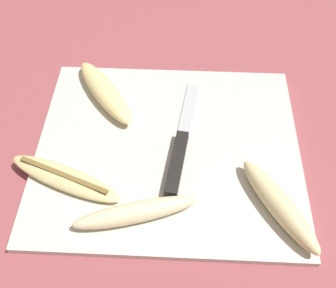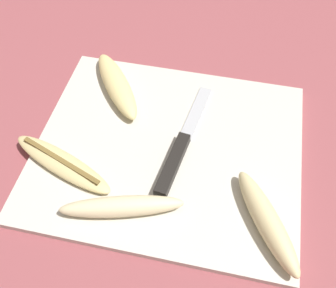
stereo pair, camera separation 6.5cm
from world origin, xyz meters
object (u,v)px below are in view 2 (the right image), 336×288
object	(u,v)px
banana_spotted_left	(62,163)
banana_golden_short	(117,85)
knife	(177,155)
banana_cream_curved	(122,206)
banana_ripe_center	(267,221)

from	to	relation	value
banana_spotted_left	banana_golden_short	xyz separation A→B (m)	(0.04, 0.18, 0.01)
knife	banana_cream_curved	size ratio (longest dim) A/B	1.34
knife	banana_cream_curved	xyz separation A→B (m)	(-0.06, -0.11, 0.01)
banana_cream_curved	banana_golden_short	bearing A→B (deg)	108.31
banana_cream_curved	banana_spotted_left	distance (m)	0.13
knife	banana_spotted_left	world-z (taller)	banana_spotted_left
knife	banana_golden_short	size ratio (longest dim) A/B	1.45
banana_ripe_center	banana_golden_short	bearing A→B (deg)	142.89
knife	banana_ripe_center	xyz separation A→B (m)	(0.15, -0.09, 0.01)
banana_cream_curved	banana_spotted_left	size ratio (longest dim) A/B	0.95
banana_ripe_center	knife	bearing A→B (deg)	148.34
knife	banana_golden_short	xyz separation A→B (m)	(-0.14, 0.13, 0.01)
banana_ripe_center	banana_golden_short	world-z (taller)	banana_ripe_center
knife	banana_spotted_left	bearing A→B (deg)	-154.49
banana_golden_short	banana_ripe_center	bearing A→B (deg)	-37.11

